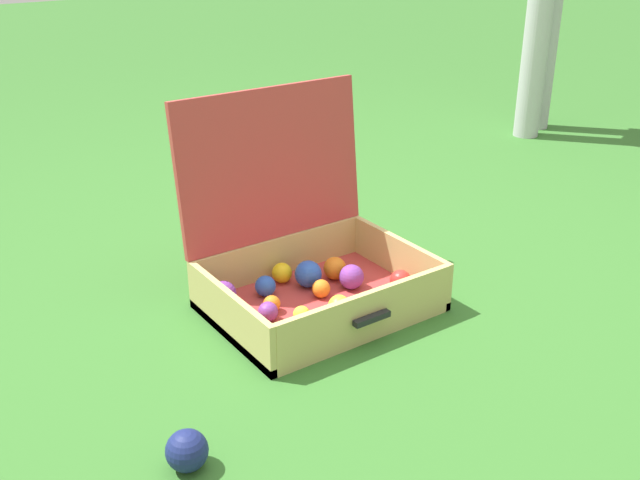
{
  "coord_description": "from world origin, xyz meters",
  "views": [
    {
      "loc": [
        -1.08,
        -1.5,
        1.04
      ],
      "look_at": [
        -0.03,
        -0.0,
        0.21
      ],
      "focal_mm": 41.6,
      "sensor_mm": 36.0,
      "label": 1
    }
  ],
  "objects": [
    {
      "name": "ground_plane",
      "position": [
        0.0,
        0.0,
        0.0
      ],
      "size": [
        16.0,
        16.0,
        0.0
      ],
      "primitive_type": "plane",
      "color": "#336B28"
    },
    {
      "name": "open_suitcase",
      "position": [
        -0.03,
        0.06,
        0.12
      ],
      "size": [
        0.59,
        0.52,
        0.58
      ],
      "color": "#B23838",
      "rests_on": "ground"
    },
    {
      "name": "stray_ball_on_grass",
      "position": [
        -0.62,
        -0.38,
        0.04
      ],
      "size": [
        0.09,
        0.09,
        0.09
      ],
      "primitive_type": "sphere",
      "color": "navy",
      "rests_on": "ground"
    }
  ]
}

